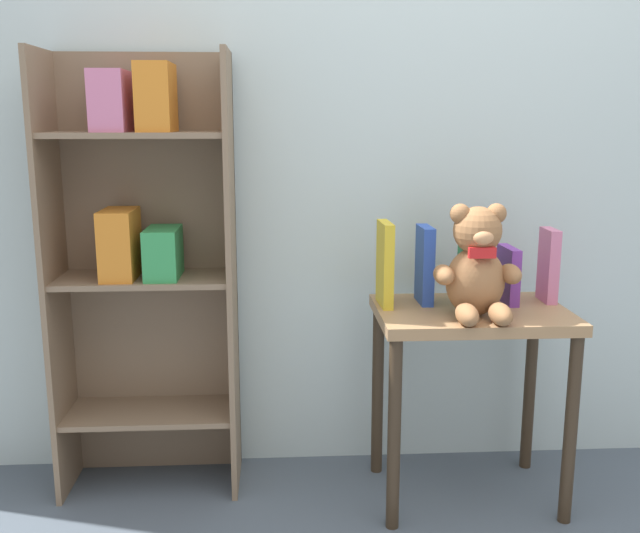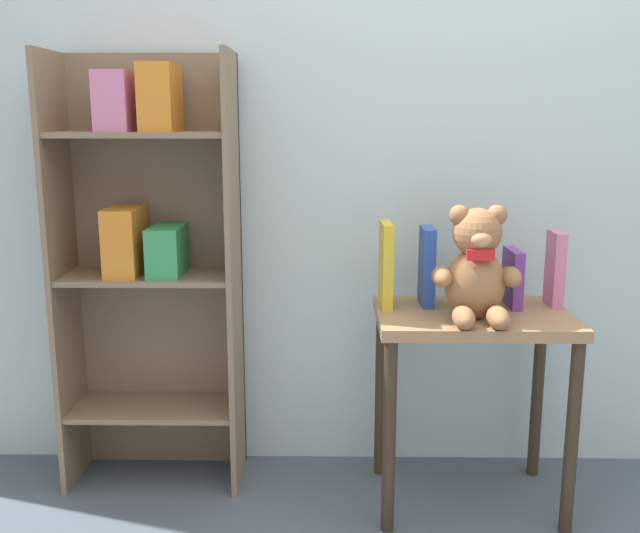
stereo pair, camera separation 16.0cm
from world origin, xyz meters
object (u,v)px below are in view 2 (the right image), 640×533
teddy_bear (476,268)px  book_standing_pink (555,269)px  book_standing_green (471,265)px  bookshelf_side (150,245)px  display_table (472,347)px  book_standing_blue (428,266)px  book_standing_purple (513,278)px  book_standing_yellow (386,265)px

teddy_bear → book_standing_pink: bearing=30.7°
teddy_bear → book_standing_pink: teddy_bear is taller
book_standing_green → bookshelf_side: bearing=174.7°
display_table → book_standing_pink: book_standing_pink is taller
display_table → bookshelf_side: bearing=170.7°
book_standing_green → book_standing_blue: bearing=174.1°
display_table → book_standing_purple: size_ratio=3.50×
book_standing_purple → bookshelf_side: bearing=174.0°
display_table → book_standing_yellow: (-0.27, 0.06, 0.25)m
book_standing_pink → book_standing_blue: bearing=-179.7°
teddy_bear → book_standing_purple: (0.15, 0.16, -0.06)m
book_standing_purple → book_standing_yellow: bearing=-179.9°
book_standing_yellow → book_standing_green: size_ratio=1.01×
teddy_bear → display_table: bearing=80.0°
book_standing_purple → book_standing_pink: book_standing_pink is taller
bookshelf_side → teddy_bear: bookshelf_side is taller
bookshelf_side → teddy_bear: size_ratio=4.20×
book_standing_pink → bookshelf_side: bearing=177.1°
book_standing_yellow → book_standing_green: book_standing_yellow is taller
book_standing_blue → book_standing_yellow: bearing=-171.7°
book_standing_blue → book_standing_pink: size_ratio=1.05×
book_standing_blue → book_standing_green: book_standing_green is taller
book_standing_green → book_standing_pink: 0.27m
teddy_bear → book_standing_pink: (0.29, 0.17, -0.04)m
bookshelf_side → book_standing_yellow: bookshelf_side is taller
book_standing_purple → book_standing_pink: bearing=2.0°
book_standing_yellow → book_standing_pink: book_standing_yellow is taller
bookshelf_side → book_standing_green: (1.05, -0.10, -0.05)m
book_standing_yellow → book_standing_pink: 0.54m
display_table → book_standing_green: size_ratio=2.41×
teddy_bear → book_standing_purple: teddy_bear is taller
book_standing_yellow → book_standing_blue: (0.14, 0.02, -0.01)m
bookshelf_side → book_standing_blue: bearing=-5.3°
bookshelf_side → display_table: bearing=-9.3°
display_table → book_standing_green: (0.00, 0.07, 0.25)m
teddy_bear → book_standing_yellow: 0.30m
teddy_bear → book_standing_green: 0.16m
bookshelf_side → book_standing_green: size_ratio=5.42×
bookshelf_side → book_standing_blue: size_ratio=5.73×
book_standing_blue → display_table: bearing=-33.8°
display_table → book_standing_purple: 0.26m
book_standing_blue → book_standing_pink: book_standing_blue is taller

